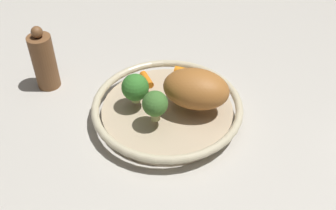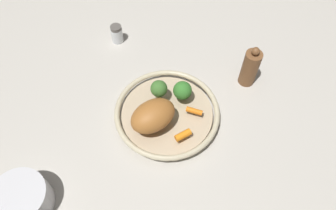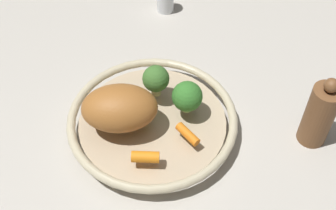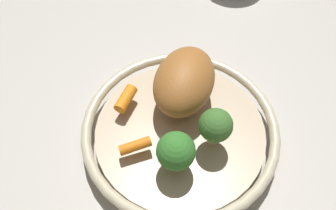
{
  "view_description": "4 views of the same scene",
  "coord_description": "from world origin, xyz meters",
  "px_view_note": "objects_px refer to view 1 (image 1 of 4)",
  "views": [
    {
      "loc": [
        -0.64,
        0.17,
        0.63
      ],
      "look_at": [
        -0.03,
        0.01,
        0.06
      ],
      "focal_mm": 43.31,
      "sensor_mm": 36.0,
      "label": 1
    },
    {
      "loc": [
        0.22,
        -0.47,
        0.88
      ],
      "look_at": [
        -0.0,
        0.01,
        0.06
      ],
      "focal_mm": 33.7,
      "sensor_mm": 36.0,
      "label": 2
    },
    {
      "loc": [
        0.47,
        -0.27,
        0.7
      ],
      "look_at": [
        0.02,
        0.03,
        0.07
      ],
      "focal_mm": 47.12,
      "sensor_mm": 36.0,
      "label": 3
    },
    {
      "loc": [
        0.08,
        0.29,
        0.53
      ],
      "look_at": [
        0.02,
        -0.02,
        0.08
      ],
      "focal_mm": 36.77,
      "sensor_mm": 36.0,
      "label": 4
    }
  ],
  "objects_px": {
    "pepper_mill": "(44,61)",
    "broccoli_floret_small": "(155,104)",
    "serving_bowl": "(167,109)",
    "baby_carrot_near_rim": "(147,80)",
    "baby_carrot_left": "(185,72)",
    "roast_chicken_piece": "(196,89)",
    "broccoli_floret_mid": "(135,88)"
  },
  "relations": [
    {
      "from": "pepper_mill",
      "to": "broccoli_floret_small",
      "type": "bearing_deg",
      "value": -137.2
    },
    {
      "from": "broccoli_floret_small",
      "to": "serving_bowl",
      "type": "bearing_deg",
      "value": -39.52
    },
    {
      "from": "baby_carrot_near_rim",
      "to": "pepper_mill",
      "type": "height_order",
      "value": "pepper_mill"
    },
    {
      "from": "baby_carrot_left",
      "to": "baby_carrot_near_rim",
      "type": "distance_m",
      "value": 0.09
    },
    {
      "from": "baby_carrot_near_rim",
      "to": "pepper_mill",
      "type": "bearing_deg",
      "value": 64.41
    },
    {
      "from": "roast_chicken_piece",
      "to": "broccoli_floret_small",
      "type": "distance_m",
      "value": 0.1
    },
    {
      "from": "roast_chicken_piece",
      "to": "baby_carrot_near_rim",
      "type": "xyz_separation_m",
      "value": [
        0.1,
        0.09,
        -0.03
      ]
    },
    {
      "from": "baby_carrot_left",
      "to": "broccoli_floret_small",
      "type": "xyz_separation_m",
      "value": [
        -0.13,
        0.1,
        0.03
      ]
    },
    {
      "from": "broccoli_floret_mid",
      "to": "pepper_mill",
      "type": "xyz_separation_m",
      "value": [
        0.16,
        0.19,
        -0.01
      ]
    },
    {
      "from": "pepper_mill",
      "to": "baby_carrot_near_rim",
      "type": "bearing_deg",
      "value": -115.59
    },
    {
      "from": "pepper_mill",
      "to": "broccoli_floret_mid",
      "type": "bearing_deg",
      "value": -131.24
    },
    {
      "from": "baby_carrot_left",
      "to": "broccoli_floret_small",
      "type": "height_order",
      "value": "broccoli_floret_small"
    },
    {
      "from": "baby_carrot_near_rim",
      "to": "broccoli_floret_mid",
      "type": "distance_m",
      "value": 0.07
    },
    {
      "from": "serving_bowl",
      "to": "broccoli_floret_mid",
      "type": "height_order",
      "value": "broccoli_floret_mid"
    },
    {
      "from": "baby_carrot_left",
      "to": "baby_carrot_near_rim",
      "type": "bearing_deg",
      "value": 91.3
    },
    {
      "from": "roast_chicken_piece",
      "to": "baby_carrot_left",
      "type": "bearing_deg",
      "value": -3.57
    },
    {
      "from": "roast_chicken_piece",
      "to": "broccoli_floret_mid",
      "type": "bearing_deg",
      "value": 71.29
    },
    {
      "from": "broccoli_floret_small",
      "to": "broccoli_floret_mid",
      "type": "bearing_deg",
      "value": 22.18
    },
    {
      "from": "baby_carrot_left",
      "to": "pepper_mill",
      "type": "relative_size",
      "value": 0.3
    },
    {
      "from": "broccoli_floret_mid",
      "to": "pepper_mill",
      "type": "distance_m",
      "value": 0.25
    },
    {
      "from": "roast_chicken_piece",
      "to": "broccoli_floret_mid",
      "type": "height_order",
      "value": "roast_chicken_piece"
    },
    {
      "from": "broccoli_floret_small",
      "to": "baby_carrot_left",
      "type": "bearing_deg",
      "value": -38.65
    },
    {
      "from": "baby_carrot_near_rim",
      "to": "roast_chicken_piece",
      "type": "bearing_deg",
      "value": -138.79
    },
    {
      "from": "baby_carrot_near_rim",
      "to": "pepper_mill",
      "type": "distance_m",
      "value": 0.25
    },
    {
      "from": "roast_chicken_piece",
      "to": "baby_carrot_left",
      "type": "height_order",
      "value": "roast_chicken_piece"
    },
    {
      "from": "broccoli_floret_mid",
      "to": "baby_carrot_left",
      "type": "bearing_deg",
      "value": -65.47
    },
    {
      "from": "broccoli_floret_mid",
      "to": "pepper_mill",
      "type": "bearing_deg",
      "value": 48.76
    },
    {
      "from": "serving_bowl",
      "to": "broccoli_floret_mid",
      "type": "relative_size",
      "value": 4.96
    },
    {
      "from": "baby_carrot_left",
      "to": "broccoli_floret_small",
      "type": "bearing_deg",
      "value": 141.35
    },
    {
      "from": "baby_carrot_left",
      "to": "pepper_mill",
      "type": "height_order",
      "value": "pepper_mill"
    },
    {
      "from": "broccoli_floret_small",
      "to": "broccoli_floret_mid",
      "type": "height_order",
      "value": "broccoli_floret_small"
    },
    {
      "from": "baby_carrot_near_rim",
      "to": "broccoli_floret_mid",
      "type": "xyz_separation_m",
      "value": [
        -0.06,
        0.04,
        0.03
      ]
    }
  ]
}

